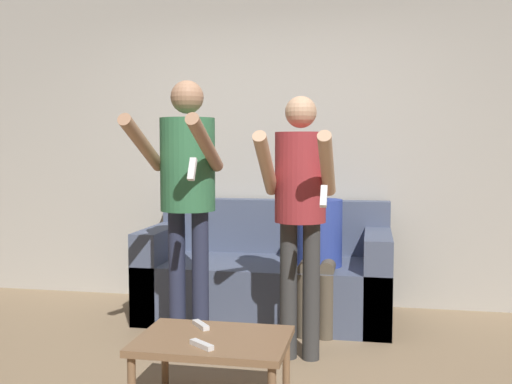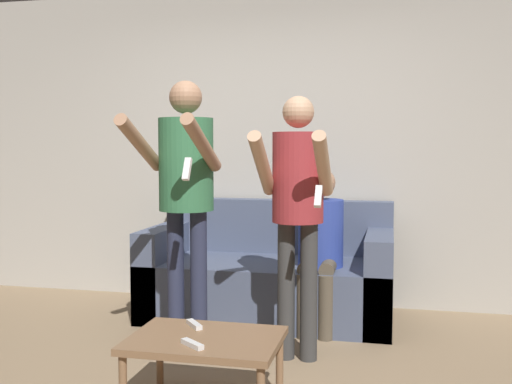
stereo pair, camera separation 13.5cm
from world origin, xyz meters
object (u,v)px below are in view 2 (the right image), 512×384
Objects in this scene: coffee_table at (205,345)px; remote_near at (192,344)px; remote_far at (194,324)px; person_standing_right at (297,197)px; couch at (269,278)px; person_standing_left at (185,181)px; person_seated at (320,239)px.

coffee_table is 5.40× the size of remote_near.
coffee_table is at bearing -54.39° from remote_far.
person_standing_right is 11.98× the size of remote_far.
couch is at bearing 87.28° from remote_far.
person_standing_right is at bearing 0.16° from person_standing_left.
couch is 1.08× the size of person_standing_left.
remote_near reaches higher than coffee_table.
coffee_table is (0.03, -1.78, 0.04)m from couch.
remote_near is (0.38, -1.00, -0.72)m from person_standing_left.
person_standing_left is at bearing -179.84° from person_standing_right.
person_standing_left is 2.34× the size of coffee_table.
coffee_table is (-0.34, -0.85, -0.69)m from person_standing_right.
person_standing_left reaches higher than coffee_table.
coffee_table is at bearing -111.58° from person_standing_right.
couch reaches higher than remote_near.
person_standing_left reaches higher than remote_near.
remote_near is at bearing -69.12° from person_standing_left.
person_standing_left is 0.74m from person_standing_right.
person_standing_right is 0.80m from person_seated.
person_standing_left is at bearing -111.46° from couch.
couch is 1.15× the size of person_standing_right.
person_standing_right is 1.14m from coffee_table.
person_standing_left reaches higher than person_seated.
couch is 1.78m from coffee_table.
person_standing_left is 12.61× the size of remote_near.
person_standing_right is at bearing 70.72° from remote_near.
person_standing_right is at bearing 57.57° from remote_far.
couch is 0.60m from person_seated.
remote_near is (-0.01, -0.15, 0.06)m from coffee_table.
person_standing_right reaches higher than coffee_table.
coffee_table is (0.40, -0.85, -0.78)m from person_standing_left.
person_seated is at bearing 76.52° from remote_near.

